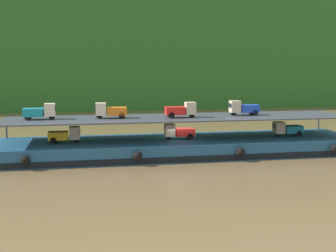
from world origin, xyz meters
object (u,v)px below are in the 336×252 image
mini_truck_upper_fore (181,110)px  mini_truck_upper_bow (243,108)px  mini_truck_lower_stern (65,135)px  mini_truck_lower_mid (287,129)px  mini_truck_upper_mid (110,111)px  mini_truck_lower_aft (179,131)px  mini_truck_upper_stern (40,112)px  cargo_barge (180,147)px

mini_truck_upper_fore → mini_truck_upper_bow: same height
mini_truck_lower_stern → mini_truck_upper_fore: size_ratio=0.99×
mini_truck_lower_mid → mini_truck_upper_fore: (-10.34, -0.14, 2.00)m
mini_truck_upper_mid → mini_truck_upper_fore: bearing=-5.6°
mini_truck_lower_aft → mini_truck_upper_bow: (6.33, 0.47, 2.00)m
mini_truck_lower_mid → mini_truck_upper_fore: 10.53m
mini_truck_lower_aft → mini_truck_lower_mid: same height
mini_truck_upper_stern → mini_truck_lower_mid: bearing=-1.9°
cargo_barge → mini_truck_upper_bow: bearing=3.3°
mini_truck_lower_aft → mini_truck_lower_mid: (10.49, -0.19, 0.00)m
cargo_barge → mini_truck_lower_aft: mini_truck_lower_aft is taller
mini_truck_lower_stern → mini_truck_upper_bow: (16.44, 0.50, 2.00)m
mini_truck_lower_mid → mini_truck_upper_stern: size_ratio=1.00×
mini_truck_lower_stern → mini_truck_upper_mid: 4.47m
mini_truck_lower_mid → mini_truck_upper_mid: bearing=178.4°
mini_truck_upper_bow → mini_truck_upper_mid: bearing=-179.1°
mini_truck_lower_stern → mini_truck_lower_aft: size_ratio=0.99×
mini_truck_upper_fore → mini_truck_lower_stern: bearing=178.3°
mini_truck_lower_stern → mini_truck_upper_bow: size_ratio=0.99×
mini_truck_upper_mid → mini_truck_upper_bow: same height
mini_truck_lower_stern → cargo_barge: bearing=0.8°
mini_truck_upper_bow → mini_truck_lower_mid: bearing=-9.0°
cargo_barge → mini_truck_upper_mid: mini_truck_upper_mid is taller
mini_truck_lower_stern → mini_truck_upper_bow: mini_truck_upper_bow is taller
mini_truck_upper_mid → mini_truck_upper_fore: same height
mini_truck_lower_mid → mini_truck_upper_mid: (-16.61, 0.47, 2.00)m
mini_truck_upper_stern → mini_truck_upper_mid: size_ratio=0.99×
cargo_barge → mini_truck_upper_fore: size_ratio=11.90×
mini_truck_upper_stern → mini_truck_upper_bow: same height
mini_truck_upper_mid → mini_truck_upper_bow: bearing=0.9°
mini_truck_lower_mid → mini_truck_upper_bow: (-4.16, 0.66, 2.00)m
mini_truck_upper_mid → mini_truck_lower_stern: bearing=-175.6°
mini_truck_upper_fore → mini_truck_lower_mid: bearing=0.8°
mini_truck_lower_stern → mini_truck_lower_aft: (10.11, 0.03, 0.00)m
cargo_barge → mini_truck_lower_aft: (-0.14, -0.11, 1.44)m
mini_truck_upper_bow → mini_truck_lower_aft: bearing=-175.7°
mini_truck_upper_stern → mini_truck_lower_aft: bearing=-2.6°
cargo_barge → mini_truck_lower_mid: size_ratio=12.02×
mini_truck_lower_stern → mini_truck_upper_stern: 2.93m
mini_truck_upper_mid → mini_truck_upper_bow: size_ratio=1.01×
cargo_barge → mini_truck_lower_aft: 1.45m
cargo_barge → mini_truck_lower_mid: mini_truck_lower_mid is taller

